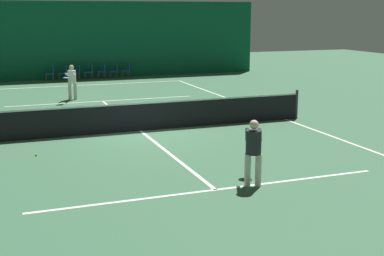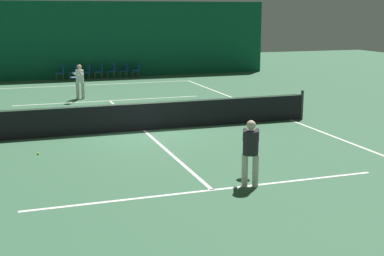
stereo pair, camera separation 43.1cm
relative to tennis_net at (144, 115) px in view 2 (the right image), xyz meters
name	(u,v)px [view 2 (the right image)]	position (x,y,z in m)	size (l,w,h in m)	color
ground_plane	(144,131)	(0.00, 0.00, -0.51)	(60.00, 60.00, 0.00)	#386647
backdrop_curtain	(82,40)	(0.00, 14.99, 1.72)	(23.00, 0.12, 4.47)	#0F5138
court_line_baseline_far	(92,85)	(0.00, 11.90, -0.51)	(11.00, 0.10, 0.00)	white
court_line_service_far	(110,101)	(0.00, 6.40, -0.51)	(8.25, 0.10, 0.00)	white
court_line_service_near	(212,190)	(0.00, -6.40, -0.51)	(8.25, 0.10, 0.00)	white
court_line_sideline_right	(290,120)	(5.50, 0.00, -0.51)	(0.10, 23.80, 0.00)	white
court_line_centre	(144,130)	(0.00, 0.00, -0.51)	(0.10, 12.80, 0.00)	white
tennis_net	(144,115)	(0.00, 0.00, 0.00)	(12.00, 0.10, 1.07)	black
player_near	(251,148)	(0.92, -6.40, 0.38)	(0.86, 1.31, 1.53)	beige
player_far	(80,79)	(-1.17, 7.31, 0.39)	(0.80, 1.33, 1.55)	beige
courtside_chair_0	(61,72)	(-1.36, 14.44, -0.03)	(0.44, 0.44, 0.84)	brown
courtside_chair_1	(74,71)	(-0.63, 14.44, -0.03)	(0.44, 0.44, 0.84)	brown
courtside_chair_2	(87,71)	(0.11, 14.44, -0.03)	(0.44, 0.44, 0.84)	brown
courtside_chair_3	(99,70)	(0.85, 14.44, -0.03)	(0.44, 0.44, 0.84)	brown
courtside_chair_4	(112,70)	(1.58, 14.44, -0.03)	(0.44, 0.44, 0.84)	brown
courtside_chair_5	(124,70)	(2.32, 14.44, -0.03)	(0.44, 0.44, 0.84)	brown
courtside_chair_6	(136,69)	(3.06, 14.44, -0.03)	(0.44, 0.44, 0.84)	brown
tennis_ball	(38,154)	(-3.52, -2.05, -0.48)	(0.07, 0.07, 0.07)	#D1DB33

